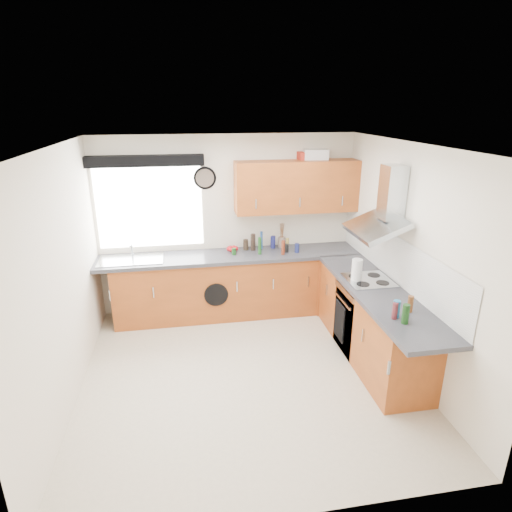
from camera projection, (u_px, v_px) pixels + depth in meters
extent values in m
plane|color=beige|center=(247.00, 374.00, 4.81)|extent=(3.60, 3.60, 0.00)
cube|color=white|center=(245.00, 146.00, 3.97)|extent=(3.60, 3.60, 0.02)
cube|color=silver|center=(227.00, 225.00, 6.06)|extent=(3.60, 0.02, 2.50)
cube|color=silver|center=(288.00, 374.00, 2.72)|extent=(3.60, 0.02, 2.50)
cube|color=silver|center=(61.00, 283.00, 4.11)|extent=(0.02, 3.60, 2.50)
cube|color=silver|center=(408.00, 261.00, 4.68)|extent=(0.02, 3.60, 2.50)
cube|color=silver|center=(150.00, 207.00, 5.79)|extent=(1.40, 0.02, 1.10)
cube|color=black|center=(145.00, 161.00, 5.49)|extent=(1.50, 0.18, 0.14)
cube|color=white|center=(394.00, 258.00, 4.98)|extent=(0.01, 3.00, 0.54)
cube|color=brown|center=(224.00, 286.00, 6.06)|extent=(3.00, 0.58, 0.86)
cube|color=brown|center=(332.00, 279.00, 6.30)|extent=(0.60, 0.60, 0.86)
cube|color=brown|center=(371.00, 323.00, 5.05)|extent=(0.58, 2.10, 0.86)
cube|color=#2D2D33|center=(230.00, 256.00, 5.91)|extent=(3.60, 0.62, 0.05)
cube|color=#2D2D33|center=(379.00, 293.00, 4.76)|extent=(0.62, 2.42, 0.05)
cube|color=black|center=(365.00, 317.00, 5.19)|extent=(0.56, 0.58, 0.85)
cube|color=#B0B9C1|center=(369.00, 280.00, 5.02)|extent=(0.52, 0.52, 0.01)
cube|color=brown|center=(297.00, 186.00, 5.87)|extent=(1.70, 0.35, 0.70)
cube|color=silver|center=(214.00, 286.00, 6.04)|extent=(0.62, 0.60, 0.89)
cylinder|color=black|center=(205.00, 178.00, 5.77)|extent=(0.31, 0.04, 0.31)
cube|color=silver|center=(315.00, 154.00, 5.86)|extent=(0.35, 0.27, 0.14)
cube|color=#B52B1C|center=(306.00, 156.00, 5.85)|extent=(0.24, 0.20, 0.10)
cylinder|color=#7F6B5F|center=(282.00, 242.00, 6.18)|extent=(0.12, 0.12, 0.15)
cylinder|color=silver|center=(357.00, 270.00, 4.97)|extent=(0.14, 0.14, 0.27)
cylinder|color=#184418|center=(260.00, 246.00, 5.87)|extent=(0.05, 0.05, 0.24)
cylinder|color=maroon|center=(283.00, 248.00, 5.86)|extent=(0.05, 0.05, 0.20)
cylinder|color=navy|center=(273.00, 242.00, 6.14)|extent=(0.07, 0.07, 0.18)
cylinder|color=black|center=(246.00, 245.00, 6.06)|extent=(0.07, 0.07, 0.15)
cylinder|color=black|center=(253.00, 242.00, 6.03)|extent=(0.07, 0.07, 0.24)
cylinder|color=#174317|center=(234.00, 251.00, 5.88)|extent=(0.06, 0.06, 0.09)
cylinder|color=black|center=(286.00, 248.00, 5.98)|extent=(0.07, 0.07, 0.11)
cylinder|color=navy|center=(297.00, 248.00, 5.96)|extent=(0.06, 0.06, 0.13)
cylinder|color=olive|center=(287.00, 243.00, 6.10)|extent=(0.05, 0.05, 0.16)
cylinder|color=navy|center=(261.00, 240.00, 6.09)|extent=(0.04, 0.04, 0.26)
cylinder|color=#163B15|center=(406.00, 314.00, 4.02)|extent=(0.07, 0.07, 0.19)
cylinder|color=#1C5E8A|center=(396.00, 309.00, 4.15)|extent=(0.07, 0.07, 0.17)
cylinder|color=brown|center=(410.00, 304.00, 4.25)|extent=(0.06, 0.06, 0.17)
cylinder|color=#581F26|center=(395.00, 311.00, 4.11)|extent=(0.05, 0.05, 0.17)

